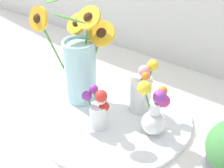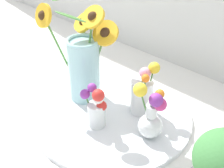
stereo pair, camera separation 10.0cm
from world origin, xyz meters
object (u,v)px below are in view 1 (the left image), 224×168
(vase_bulb_right, at_px, (155,113))
(vase_small_back, at_px, (142,91))
(mason_jar_sunflowers, at_px, (80,63))
(serving_tray, at_px, (112,115))
(vase_small_center, at_px, (99,109))

(vase_bulb_right, bearing_deg, vase_small_back, 140.07)
(vase_small_back, bearing_deg, mason_jar_sunflowers, -161.62)
(vase_bulb_right, bearing_deg, mason_jar_sunflowers, 178.16)
(serving_tray, xyz_separation_m, vase_bulb_right, (0.16, 0.00, 0.09))
(vase_bulb_right, distance_m, vase_small_back, 0.12)
(vase_small_center, bearing_deg, serving_tray, 93.57)
(mason_jar_sunflowers, distance_m, vase_bulb_right, 0.31)
(mason_jar_sunflowers, height_order, vase_bulb_right, mason_jar_sunflowers)
(serving_tray, relative_size, mason_jar_sunflowers, 1.47)
(vase_bulb_right, bearing_deg, serving_tray, -179.76)
(vase_bulb_right, relative_size, vase_small_back, 1.02)
(vase_small_back, bearing_deg, vase_bulb_right, -39.93)
(mason_jar_sunflowers, distance_m, vase_small_center, 0.19)
(mason_jar_sunflowers, bearing_deg, serving_tray, -4.14)
(vase_small_center, relative_size, vase_bulb_right, 0.76)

